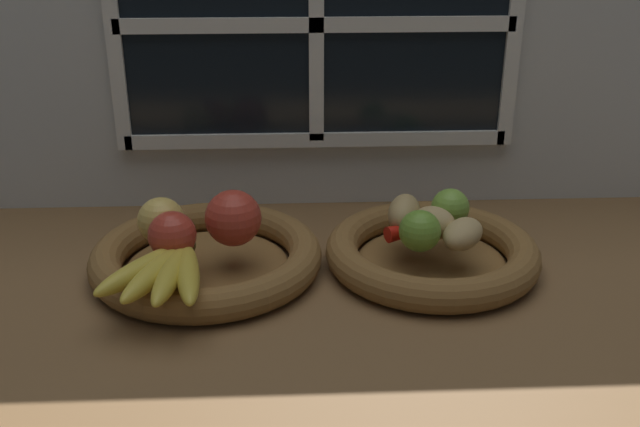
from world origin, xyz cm
name	(u,v)px	position (x,y,z in cm)	size (l,w,h in cm)	color
ground_plane	(325,289)	(0.00, 0.00, -1.50)	(140.00, 90.00, 3.00)	brown
back_wall	(316,42)	(0.00, 29.77, 27.88)	(140.00, 4.60, 55.00)	silver
fruit_bowl_left	(207,258)	(-16.73, 3.43, 2.18)	(32.97, 32.97, 4.71)	brown
fruit_bowl_right	(432,253)	(15.67, 3.43, 2.18)	(30.85, 30.85, 4.71)	brown
apple_red_right	(233,218)	(-12.61, 2.55, 8.65)	(7.89, 7.89, 7.89)	#B73828
apple_red_front	(172,235)	(-20.53, -1.22, 7.96)	(6.50, 6.50, 6.50)	#B73828
apple_golden_left	(161,221)	(-22.72, 3.57, 8.01)	(6.60, 6.60, 6.60)	#DBB756
banana_bunch_front	(165,271)	(-20.58, -8.04, 6.17)	(14.27, 17.40, 2.92)	gold
potato_large	(434,223)	(15.67, 3.43, 6.98)	(6.48, 4.94, 4.55)	tan
potato_oblong	(404,213)	(11.85, 6.41, 7.27)	(8.34, 4.59, 5.11)	tan
potato_small	(463,234)	(19.07, 0.04, 6.72)	(7.93, 4.83, 4.03)	tan
lime_near	(420,231)	(12.93, -0.68, 7.61)	(5.80, 5.80, 5.80)	#6B9E33
lime_far	(450,207)	(18.88, 7.55, 7.52)	(5.63, 5.63, 5.63)	#7AAD3D
chili_pepper	(431,226)	(15.62, 4.73, 5.89)	(2.36, 2.36, 14.56)	red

